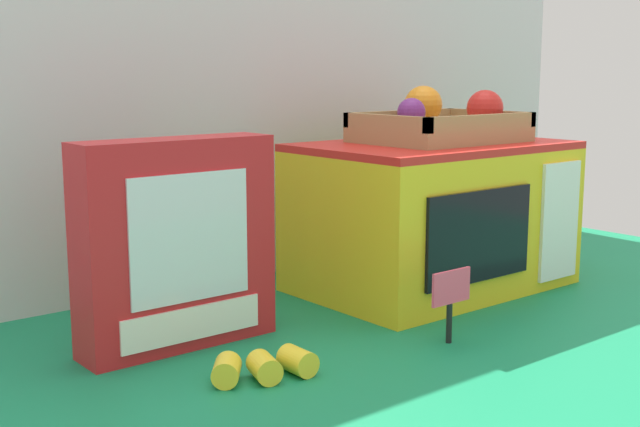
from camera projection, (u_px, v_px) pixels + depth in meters
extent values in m
plane|color=#147A4C|center=(363.00, 310.00, 1.25)|extent=(1.70, 1.70, 0.00)
cube|color=silver|center=(249.00, 72.00, 1.42)|extent=(1.61, 0.03, 0.72)
cube|color=yellow|center=(432.00, 219.00, 1.37)|extent=(0.44, 0.29, 0.23)
cube|color=red|center=(434.00, 146.00, 1.35)|extent=(0.44, 0.29, 0.01)
cube|color=black|center=(480.00, 236.00, 1.23)|extent=(0.23, 0.01, 0.14)
cube|color=white|center=(560.00, 221.00, 1.36)|extent=(0.10, 0.01, 0.19)
cube|color=#A37F51|center=(440.00, 134.00, 1.37)|extent=(0.26, 0.19, 0.02)
cube|color=#A37F51|center=(482.00, 122.00, 1.29)|extent=(0.26, 0.01, 0.02)
cube|color=#A37F51|center=(402.00, 117.00, 1.43)|extent=(0.26, 0.01, 0.02)
cube|color=#A37F51|center=(386.00, 123.00, 1.28)|extent=(0.01, 0.19, 0.02)
cube|color=#A37F51|center=(488.00, 117.00, 1.44)|extent=(0.01, 0.19, 0.02)
sphere|color=#72287F|center=(411.00, 112.00, 1.37)|extent=(0.05, 0.05, 0.05)
sphere|color=red|center=(486.00, 108.00, 1.37)|extent=(0.06, 0.06, 0.06)
sphere|color=orange|center=(423.00, 105.00, 1.44)|extent=(0.07, 0.07, 0.07)
cube|color=red|center=(176.00, 244.00, 1.07)|extent=(0.27, 0.07, 0.27)
cube|color=silver|center=(191.00, 238.00, 1.04)|extent=(0.17, 0.00, 0.16)
cube|color=white|center=(193.00, 323.00, 1.06)|extent=(0.20, 0.00, 0.04)
cylinder|color=black|center=(449.00, 323.00, 1.10)|extent=(0.01, 0.01, 0.06)
cube|color=#F44C6B|center=(451.00, 287.00, 1.09)|extent=(0.07, 0.00, 0.05)
cylinder|color=yellow|center=(227.00, 370.00, 0.96)|extent=(0.05, 0.06, 0.03)
cylinder|color=yellow|center=(264.00, 368.00, 0.97)|extent=(0.04, 0.05, 0.03)
cylinder|color=yellow|center=(298.00, 361.00, 0.99)|extent=(0.03, 0.05, 0.03)
sphere|color=red|center=(545.00, 244.00, 1.58)|extent=(0.06, 0.06, 0.06)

